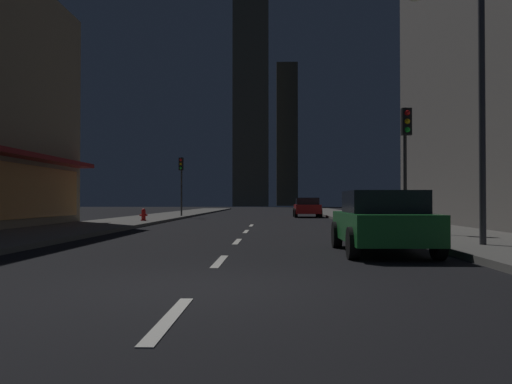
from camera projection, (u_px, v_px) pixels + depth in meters
ground_plane at (259, 218)px, 39.49m from camera, size 78.00×136.00×0.10m
sidewalk_right at (354, 216)px, 39.27m from camera, size 4.00×76.00×0.15m
sidewalk_left at (164, 216)px, 39.71m from camera, size 4.00×76.00×0.15m
lane_marking_center at (237, 242)px, 15.90m from camera, size 0.16×23.00×0.01m
skyscraper_distant_tall at (251, 91)px, 118.29m from camera, size 7.64×8.42×51.24m
skyscraper_distant_mid at (287, 135)px, 133.46m from camera, size 5.21×5.44×35.30m
car_parked_near at (382, 221)px, 12.42m from camera, size 1.98×4.24×1.45m
car_parked_far at (307, 207)px, 39.76m from camera, size 1.98×4.24×1.45m
fire_hydrant_far_left at (144, 215)px, 28.78m from camera, size 0.42×0.30×0.65m
traffic_light_near_right at (406, 142)px, 17.84m from camera, size 0.32×0.48×4.20m
traffic_light_far_left at (181, 173)px, 38.28m from camera, size 0.32×0.48×4.20m
street_lamp_right at (448, 45)px, 13.19m from camera, size 1.96×0.56×6.58m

